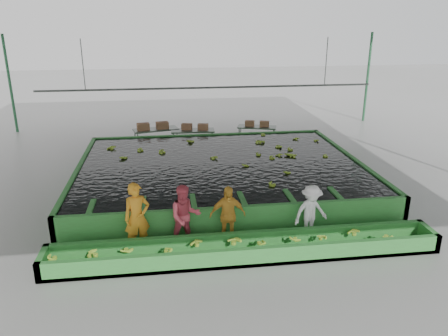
{
  "coord_description": "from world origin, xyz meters",
  "views": [
    {
      "loc": [
        -1.89,
        -13.17,
        5.79
      ],
      "look_at": [
        0.0,
        0.5,
        1.0
      ],
      "focal_mm": 35.0,
      "sensor_mm": 36.0,
      "label": 1
    }
  ],
  "objects": [
    {
      "name": "ground",
      "position": [
        0.0,
        0.0,
        0.0
      ],
      "size": [
        80.0,
        80.0,
        0.0
      ],
      "primitive_type": "plane",
      "color": "gray",
      "rests_on": "ground"
    },
    {
      "name": "shed_roof",
      "position": [
        0.0,
        0.0,
        5.0
      ],
      "size": [
        20.0,
        22.0,
        0.04
      ],
      "primitive_type": "cube",
      "color": "#9C9C9C",
      "rests_on": "shed_posts"
    },
    {
      "name": "shed_posts",
      "position": [
        0.0,
        0.0,
        2.5
      ],
      "size": [
        20.0,
        22.0,
        5.0
      ],
      "primitive_type": null,
      "color": "#27633B",
      "rests_on": "ground"
    },
    {
      "name": "flotation_tank",
      "position": [
        0.0,
        1.5,
        0.45
      ],
      "size": [
        10.0,
        8.0,
        0.9
      ],
      "primitive_type": null,
      "color": "#2F8132",
      "rests_on": "ground"
    },
    {
      "name": "tank_water",
      "position": [
        0.0,
        1.5,
        0.85
      ],
      "size": [
        9.7,
        7.7,
        0.0
      ],
      "primitive_type": "cube",
      "color": "black",
      "rests_on": "flotation_tank"
    },
    {
      "name": "sorting_trough",
      "position": [
        0.0,
        -3.6,
        0.25
      ],
      "size": [
        10.0,
        1.0,
        0.5
      ],
      "primitive_type": null,
      "color": "#2F8132",
      "rests_on": "ground"
    },
    {
      "name": "cableway_rail",
      "position": [
        0.0,
        5.0,
        3.0
      ],
      "size": [
        0.08,
        0.08,
        14.0
      ],
      "primitive_type": "cylinder",
      "color": "#59605B",
      "rests_on": "shed_roof"
    },
    {
      "name": "rail_hanger_left",
      "position": [
        -5.0,
        5.0,
        4.0
      ],
      "size": [
        0.04,
        0.04,
        2.0
      ],
      "primitive_type": "cylinder",
      "color": "#59605B",
      "rests_on": "shed_roof"
    },
    {
      "name": "rail_hanger_right",
      "position": [
        5.0,
        5.0,
        4.0
      ],
      "size": [
        0.04,
        0.04,
        2.0
      ],
      "primitive_type": "cylinder",
      "color": "#59605B",
      "rests_on": "shed_roof"
    },
    {
      "name": "worker_a",
      "position": [
        -2.71,
        -2.8,
        0.92
      ],
      "size": [
        0.77,
        0.62,
        1.85
      ],
      "primitive_type": "imported",
      "rotation": [
        0.0,
        0.0,
        0.29
      ],
      "color": "orange",
      "rests_on": "ground"
    },
    {
      "name": "worker_b",
      "position": [
        -1.48,
        -2.8,
        0.86
      ],
      "size": [
        0.92,
        0.77,
        1.73
      ],
      "primitive_type": "imported",
      "rotation": [
        0.0,
        0.0,
        0.14
      ],
      "color": "#D04657",
      "rests_on": "ground"
    },
    {
      "name": "worker_c",
      "position": [
        -0.36,
        -2.8,
        0.82
      ],
      "size": [
        0.98,
        0.43,
        1.65
      ],
      "primitive_type": "imported",
      "rotation": [
        0.0,
        0.0,
        0.03
      ],
      "color": "gold",
      "rests_on": "ground"
    },
    {
      "name": "worker_d",
      "position": [
        1.93,
        -2.8,
        0.77
      ],
      "size": [
        1.11,
        0.8,
        1.54
      ],
      "primitive_type": "imported",
      "rotation": [
        0.0,
        0.0,
        0.24
      ],
      "color": "white",
      "rests_on": "ground"
    },
    {
      "name": "packing_table_left",
      "position": [
        -2.33,
        6.63,
        0.46
      ],
      "size": [
        2.15,
        1.26,
        0.92
      ],
      "primitive_type": null,
      "rotation": [
        0.0,
        0.0,
        0.24
      ],
      "color": "#59605B",
      "rests_on": "ground"
    },
    {
      "name": "packing_table_mid",
      "position": [
        -0.65,
        6.26,
        0.45
      ],
      "size": [
        1.99,
        0.87,
        0.89
      ],
      "primitive_type": null,
      "rotation": [
        0.0,
        0.0,
        -0.04
      ],
      "color": "#59605B",
      "rests_on": "ground"
    },
    {
      "name": "packing_table_right",
      "position": [
        2.47,
        6.81,
        0.41
      ],
      "size": [
        1.95,
        1.23,
        0.83
      ],
      "primitive_type": null,
      "rotation": [
        0.0,
        0.0,
        -0.3
      ],
      "color": "#59605B",
      "rests_on": "ground"
    },
    {
      "name": "box_stack_left",
      "position": [
        -2.45,
        6.55,
        0.92
      ],
      "size": [
        1.47,
        0.64,
        0.31
      ],
      "primitive_type": null,
      "rotation": [
        0.0,
        0.0,
        0.18
      ],
      "color": "brown",
      "rests_on": "packing_table_left"
    },
    {
      "name": "box_stack_mid",
      "position": [
        -0.54,
        6.33,
        0.89
      ],
      "size": [
        1.26,
        0.58,
        0.26
      ],
      "primitive_type": null,
      "rotation": [
        0.0,
        0.0,
        -0.2
      ],
      "color": "brown",
      "rests_on": "packing_table_mid"
    },
    {
      "name": "box_stack_right",
      "position": [
        2.48,
        6.85,
        0.83
      ],
      "size": [
        1.19,
        0.62,
        0.25
      ],
      "primitive_type": null,
      "rotation": [
        0.0,
        0.0,
        -0.28
      ],
      "color": "brown",
      "rests_on": "packing_table_right"
    },
    {
      "name": "floating_bananas",
      "position": [
        0.0,
        2.3,
        0.85
      ],
      "size": [
        8.46,
        5.77,
        0.12
      ],
      "primitive_type": null,
      "color": "#8AB32C",
      "rests_on": "tank_water"
    },
    {
      "name": "trough_bananas",
      "position": [
        0.0,
        -3.6,
        0.4
      ],
      "size": [
        8.31,
        0.55,
        0.11
      ],
      "primitive_type": null,
      "color": "#8AB32C",
      "rests_on": "sorting_trough"
    }
  ]
}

